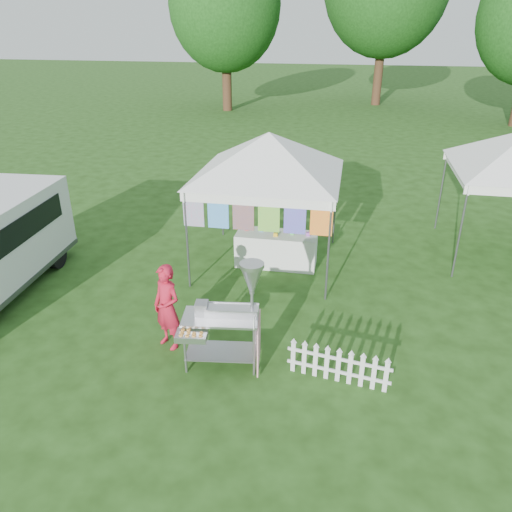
# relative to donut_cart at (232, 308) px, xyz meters

# --- Properties ---
(ground) EXTENTS (120.00, 120.00, 0.00)m
(ground) POSITION_rel_donut_cart_xyz_m (-0.09, 0.32, -1.07)
(ground) COLOR #203F12
(ground) RESTS_ON ground
(canopy_main) EXTENTS (4.24, 4.24, 3.45)m
(canopy_main) POSITION_rel_donut_cart_xyz_m (-0.09, 3.81, 1.91)
(canopy_main) COLOR #59595E
(canopy_main) RESTS_ON ground
(tree_left) EXTENTS (6.40, 6.40, 9.53)m
(tree_left) POSITION_rel_donut_cart_xyz_m (-6.09, 24.32, 4.76)
(tree_left) COLOR #3C2A16
(tree_left) RESTS_ON ground
(donut_cart) EXTENTS (1.32, 1.05, 1.82)m
(donut_cart) POSITION_rel_donut_cart_xyz_m (0.00, 0.00, 0.00)
(donut_cart) COLOR gray
(donut_cart) RESTS_ON ground
(vendor) EXTENTS (0.66, 0.58, 1.52)m
(vendor) POSITION_rel_donut_cart_xyz_m (-1.20, 0.32, -0.31)
(vendor) COLOR red
(vendor) RESTS_ON ground
(picket_fence) EXTENTS (1.60, 0.28, 0.56)m
(picket_fence) POSITION_rel_donut_cart_xyz_m (1.68, -0.10, -0.79)
(picket_fence) COLOR silver
(picket_fence) RESTS_ON ground
(display_table) EXTENTS (1.80, 0.70, 0.76)m
(display_table) POSITION_rel_donut_cart_xyz_m (0.12, 3.76, -0.69)
(display_table) COLOR white
(display_table) RESTS_ON ground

